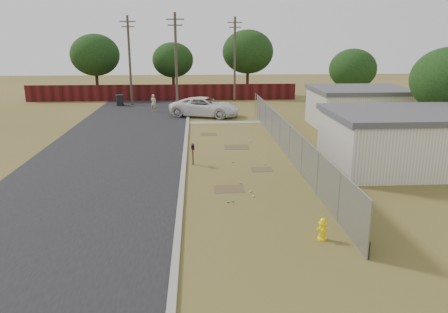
{
  "coord_description": "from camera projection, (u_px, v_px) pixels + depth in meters",
  "views": [
    {
      "loc": [
        -2.26,
        -24.24,
        6.86
      ],
      "look_at": [
        -0.92,
        -3.23,
        1.1
      ],
      "focal_mm": 35.0,
      "sensor_mm": 36.0,
      "label": 1
    }
  ],
  "objects": [
    {
      "name": "mailbox",
      "position": [
        193.0,
        149.0,
        24.11
      ],
      "size": [
        0.19,
        0.5,
        1.17
      ],
      "color": "brown",
      "rests_on": "ground"
    },
    {
      "name": "pickup_truck",
      "position": [
        205.0,
        107.0,
        39.02
      ],
      "size": [
        6.75,
        4.66,
        1.71
      ],
      "primitive_type": "imported",
      "rotation": [
        0.0,
        0.0,
        1.25
      ],
      "color": "white",
      "rests_on": "ground"
    },
    {
      "name": "horizon_trees",
      "position": [
        224.0,
        59.0,
        46.79
      ],
      "size": [
        33.32,
        31.94,
        7.78
      ],
      "color": "#312216",
      "rests_on": "ground"
    },
    {
      "name": "privacy_fence",
      "position": [
        163.0,
        93.0,
        48.75
      ],
      "size": [
        30.0,
        0.12,
        1.8
      ],
      "primitive_type": "cube",
      "color": "#4E1013",
      "rests_on": "ground"
    },
    {
      "name": "scattered_litter",
      "position": [
        245.0,
        177.0,
        22.12
      ],
      "size": [
        2.61,
        11.39,
        0.07
      ],
      "color": "silver",
      "rests_on": "ground"
    },
    {
      "name": "houses",
      "position": [
        380.0,
        121.0,
        28.49
      ],
      "size": [
        9.3,
        17.24,
        3.1
      ],
      "color": "silver",
      "rests_on": "ground"
    },
    {
      "name": "trash_bin",
      "position": [
        120.0,
        100.0,
        45.28
      ],
      "size": [
        0.92,
        0.9,
        1.13
      ],
      "color": "black",
      "rests_on": "ground"
    },
    {
      "name": "ground",
      "position": [
        236.0,
        160.0,
        25.29
      ],
      "size": [
        120.0,
        120.0,
        0.0
      ],
      "primitive_type": "plane",
      "color": "olive",
      "rests_on": "ground"
    },
    {
      "name": "utility_poles",
      "position": [
        181.0,
        60.0,
        43.72
      ],
      "size": [
        12.6,
        8.24,
        9.0
      ],
      "color": "brown",
      "rests_on": "ground"
    },
    {
      "name": "pedestrian",
      "position": [
        153.0,
        103.0,
        41.73
      ],
      "size": [
        0.7,
        0.59,
        1.63
      ],
      "primitive_type": "imported",
      "rotation": [
        0.0,
        0.0,
        2.76
      ],
      "color": "#CAB194",
      "rests_on": "ground"
    },
    {
      "name": "street",
      "position": [
        137.0,
        132.0,
        32.62
      ],
      "size": [
        15.1,
        60.0,
        0.12
      ],
      "color": "black",
      "rests_on": "ground"
    },
    {
      "name": "fire_hydrant",
      "position": [
        322.0,
        229.0,
        15.25
      ],
      "size": [
        0.38,
        0.37,
        0.83
      ],
      "color": "yellow",
      "rests_on": "ground"
    },
    {
      "name": "chainlink_fence",
      "position": [
        286.0,
        142.0,
        26.26
      ],
      "size": [
        0.1,
        27.06,
        2.02
      ],
      "color": "gray",
      "rests_on": "ground"
    }
  ]
}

